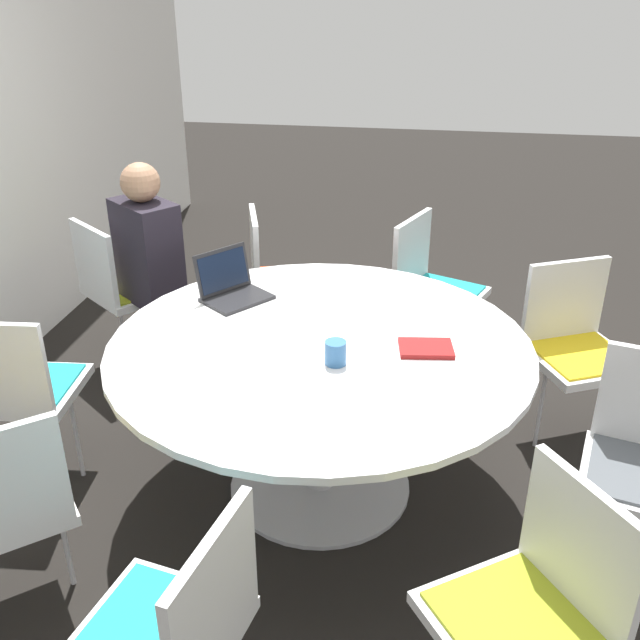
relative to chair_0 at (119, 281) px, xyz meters
The scene contains 13 objects.
ground_plane 1.65m from the chair_0, 125.29° to the right, with size 16.00×16.00×0.00m, color black.
conference_table 1.57m from the chair_0, 125.29° to the right, with size 1.71×1.71×0.73m.
chair_0 is the anchor object (origin of this frame).
chair_1 1.09m from the chair_0, behind, with size 0.46×0.48×0.87m.
chair_3 2.43m from the chair_0, 153.02° to the right, with size 0.51×0.50×0.87m.
chair_4 2.81m from the chair_0, 133.01° to the right, with size 0.60×0.60×0.87m.
chair_6 2.41m from the chair_0, 97.11° to the right, with size 0.57×0.58×0.87m.
chair_7 1.73m from the chair_0, 80.40° to the right, with size 0.57×0.56×0.87m.
chair_8 0.89m from the chair_0, 71.33° to the right, with size 0.54×0.53×0.87m.
person_0 0.32m from the chair_0, 108.69° to the right, with size 0.39×0.42×1.22m.
laptop 1.01m from the chair_0, 123.78° to the right, with size 0.36×0.36×0.21m.
spiral_notebook 1.94m from the chair_0, 118.12° to the right, with size 0.18×0.23×0.02m.
coffee_cup 1.75m from the chair_0, 127.98° to the right, with size 0.08×0.08×0.09m.
Camera 1 is at (-2.50, -0.41, 2.08)m, focal length 40.00 mm.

